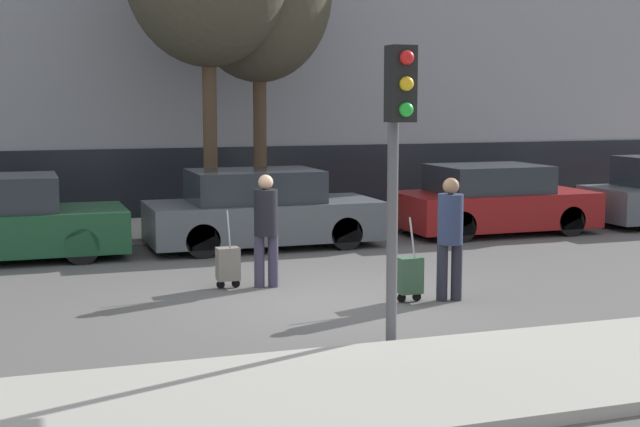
{
  "coord_description": "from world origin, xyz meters",
  "views": [
    {
      "loc": [
        -3.97,
        -11.07,
        2.7
      ],
      "look_at": [
        0.46,
        1.8,
        0.95
      ],
      "focal_mm": 50.0,
      "sensor_mm": 36.0,
      "label": 1
    }
  ],
  "objects": [
    {
      "name": "ground_plane",
      "position": [
        0.0,
        0.0,
        0.0
      ],
      "size": [
        80.0,
        80.0,
        0.0
      ],
      "primitive_type": "plane",
      "color": "#565451"
    },
    {
      "name": "pedestrian_right",
      "position": [
        1.51,
        -0.5,
        0.94
      ],
      "size": [
        0.35,
        0.34,
        1.66
      ],
      "rotation": [
        0.0,
        0.0,
        -0.2
      ],
      "color": "#23232D",
      "rests_on": "ground_plane"
    },
    {
      "name": "trolley_right",
      "position": [
        0.97,
        -0.4,
        0.36
      ],
      "size": [
        0.34,
        0.29,
        1.15
      ],
      "color": "#335138",
      "rests_on": "ground_plane"
    },
    {
      "name": "traffic_light",
      "position": [
        -0.1,
        -2.37,
        2.34
      ],
      "size": [
        0.28,
        0.47,
        3.26
      ],
      "color": "#515154",
      "rests_on": "ground_plane"
    },
    {
      "name": "parked_bicycle",
      "position": [
        5.82,
        6.73,
        0.49
      ],
      "size": [
        1.77,
        0.06,
        0.96
      ],
      "color": "black",
      "rests_on": "sidewalk_far"
    },
    {
      "name": "parked_car_2",
      "position": [
        5.17,
        4.72,
        0.65
      ],
      "size": [
        3.93,
        1.91,
        1.39
      ],
      "color": "maroon",
      "rests_on": "ground_plane"
    },
    {
      "name": "parked_car_1",
      "position": [
        0.28,
        4.6,
        0.66
      ],
      "size": [
        4.22,
        1.82,
        1.42
      ],
      "color": "#4C5156",
      "rests_on": "ground_plane"
    },
    {
      "name": "trolley_left",
      "position": [
        -1.13,
        1.24,
        0.35
      ],
      "size": [
        0.34,
        0.29,
        1.13
      ],
      "color": "slate",
      "rests_on": "ground_plane"
    },
    {
      "name": "sidewalk_near",
      "position": [
        0.0,
        -3.75,
        0.06
      ],
      "size": [
        28.0,
        2.5,
        0.12
      ],
      "color": "#A39E93",
      "rests_on": "ground_plane"
    },
    {
      "name": "sidewalk_far",
      "position": [
        0.0,
        7.0,
        0.06
      ],
      "size": [
        28.0,
        3.0,
        0.12
      ],
      "color": "#A39E93",
      "rests_on": "ground_plane"
    },
    {
      "name": "pedestrian_left",
      "position": [
        -0.59,
        1.14,
        0.92
      ],
      "size": [
        0.35,
        0.34,
        1.63
      ],
      "rotation": [
        0.0,
        0.0,
        -0.2
      ],
      "color": "#383347",
      "rests_on": "ground_plane"
    },
    {
      "name": "building_facade",
      "position": [
        0.0,
        10.52,
        4.79
      ],
      "size": [
        28.0,
        2.7,
        9.61
      ],
      "color": "gray",
      "rests_on": "ground_plane"
    }
  ]
}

